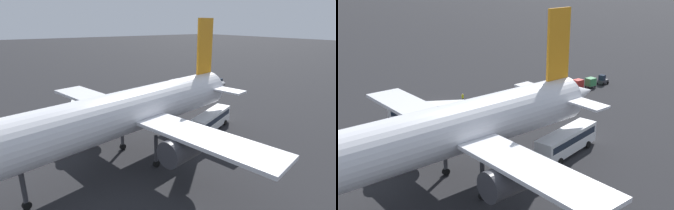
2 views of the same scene
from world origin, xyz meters
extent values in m
plane|color=#232326|center=(0.00, 0.00, 0.00)|extent=(600.00, 600.00, 0.00)
cylinder|color=silver|center=(10.25, 31.61, 7.45)|extent=(38.53, 13.66, 5.73)
cone|color=silver|center=(-10.10, 27.22, 7.45)|extent=(8.38, 6.62, 5.16)
cube|color=silver|center=(5.93, 42.59, 6.74)|extent=(8.56, 18.22, 0.44)
cube|color=silver|center=(10.84, 19.82, 6.74)|extent=(8.56, 18.22, 0.44)
cube|color=orange|center=(-6.55, 27.99, 14.91)|extent=(3.81, 1.16, 9.17)
cube|color=silver|center=(-6.92, 27.91, 8.03)|extent=(5.76, 15.14, 0.28)
cylinder|color=#38383D|center=(7.60, 40.26, 4.94)|extent=(5.14, 4.05, 3.15)
cylinder|color=#38383D|center=(11.40, 22.64, 4.94)|extent=(5.14, 4.05, 3.15)
cylinder|color=#38383D|center=(23.31, 34.43, 2.29)|extent=(0.50, 0.50, 4.59)
cylinder|color=black|center=(23.31, 34.43, 0.45)|extent=(0.99, 0.68, 0.90)
cylinder|color=#38383D|center=(7.60, 34.85, 2.29)|extent=(0.50, 0.50, 4.59)
cylinder|color=black|center=(7.60, 34.85, 0.45)|extent=(0.99, 0.68, 0.90)
cylinder|color=#38383D|center=(9.17, 27.56, 2.29)|extent=(0.50, 0.50, 4.59)
cylinder|color=black|center=(9.17, 27.56, 0.45)|extent=(0.99, 0.68, 0.90)
cube|color=white|center=(5.44, 8.95, 1.83)|extent=(12.40, 6.73, 2.76)
cube|color=#192333|center=(5.44, 8.95, 2.31)|extent=(11.50, 6.44, 0.88)
cylinder|color=black|center=(9.48, 9.06, 0.50)|extent=(1.04, 0.62, 1.00)
cylinder|color=black|center=(8.50, 6.31, 0.50)|extent=(1.04, 0.62, 1.00)
cylinder|color=black|center=(2.37, 11.59, 0.50)|extent=(1.04, 0.62, 1.00)
cylinder|color=black|center=(1.39, 8.84, 0.50)|extent=(1.04, 0.62, 1.00)
cube|color=white|center=(-7.53, 29.40, 1.89)|extent=(11.57, 6.70, 2.88)
cube|color=#192333|center=(-7.53, 29.40, 2.39)|extent=(10.74, 6.40, 0.92)
cylinder|color=black|center=(-4.77, 32.00, 0.50)|extent=(1.04, 0.65, 1.00)
cylinder|color=black|center=(-3.74, 29.42, 0.50)|extent=(1.04, 0.65, 1.00)
cylinder|color=black|center=(-11.33, 29.37, 0.50)|extent=(1.04, 0.65, 1.00)
cylinder|color=black|center=(-10.30, 26.80, 0.50)|extent=(1.04, 0.65, 1.00)
cube|color=#333338|center=(-35.24, 4.37, 0.65)|extent=(2.66, 1.90, 0.70)
cube|color=#192333|center=(-34.84, 4.48, 1.55)|extent=(1.35, 1.42, 1.10)
cylinder|color=black|center=(-34.62, 5.27, 0.30)|extent=(0.64, 0.37, 0.60)
cylinder|color=black|center=(-34.25, 3.92, 0.30)|extent=(0.64, 0.37, 0.60)
cylinder|color=black|center=(-36.24, 4.82, 0.30)|extent=(0.64, 0.37, 0.60)
cylinder|color=black|center=(-35.86, 3.47, 0.30)|extent=(0.64, 0.37, 0.60)
cylinder|color=#1E1E2D|center=(-3.66, 1.90, 0.42)|extent=(0.32, 0.32, 0.85)
cylinder|color=yellow|center=(-3.66, 1.90, 1.18)|extent=(0.38, 0.38, 0.65)
sphere|color=tan|center=(-3.66, 1.90, 1.62)|extent=(0.24, 0.24, 0.24)
cube|color=#38383D|center=(-31.19, 5.18, 0.41)|extent=(2.24, 1.98, 0.10)
cube|color=#38844C|center=(-31.19, 5.18, 1.26)|extent=(2.14, 1.89, 1.60)
cylinder|color=black|center=(-30.55, 5.94, 0.18)|extent=(0.37, 0.18, 0.36)
cylinder|color=black|center=(-30.34, 4.67, 0.18)|extent=(0.37, 0.18, 0.36)
cylinder|color=black|center=(-32.05, 5.69, 0.18)|extent=(0.37, 0.18, 0.36)
cylinder|color=black|center=(-31.84, 4.43, 0.18)|extent=(0.37, 0.18, 0.36)
cube|color=#38383D|center=(-28.04, 5.02, 0.41)|extent=(2.24, 1.98, 0.10)
cube|color=#B72D28|center=(-28.04, 5.02, 1.26)|extent=(2.14, 1.89, 1.60)
cylinder|color=black|center=(-27.40, 5.77, 0.18)|extent=(0.37, 0.18, 0.36)
cylinder|color=black|center=(-27.19, 4.51, 0.18)|extent=(0.37, 0.18, 0.36)
cylinder|color=black|center=(-28.90, 5.53, 0.18)|extent=(0.37, 0.18, 0.36)
cylinder|color=black|center=(-28.69, 4.26, 0.18)|extent=(0.37, 0.18, 0.36)
cube|color=#38383D|center=(-24.89, 5.15, 0.41)|extent=(2.24, 1.98, 0.10)
cube|color=silver|center=(-24.89, 5.15, 1.26)|extent=(2.14, 1.89, 1.60)
cylinder|color=black|center=(-24.25, 5.91, 0.18)|extent=(0.37, 0.18, 0.36)
cylinder|color=black|center=(-24.04, 4.65, 0.18)|extent=(0.37, 0.18, 0.36)
cylinder|color=black|center=(-25.75, 5.66, 0.18)|extent=(0.37, 0.18, 0.36)
cylinder|color=black|center=(-25.54, 4.40, 0.18)|extent=(0.37, 0.18, 0.36)
cube|color=#38383D|center=(-21.74, 5.84, 0.41)|extent=(2.24, 1.98, 0.10)
cube|color=#33569E|center=(-21.74, 5.84, 1.26)|extent=(2.14, 1.89, 1.60)
cylinder|color=black|center=(-21.10, 6.59, 0.18)|extent=(0.37, 0.18, 0.36)
cylinder|color=black|center=(-20.89, 5.33, 0.18)|extent=(0.37, 0.18, 0.36)
cylinder|color=black|center=(-22.59, 6.34, 0.18)|extent=(0.37, 0.18, 0.36)
cylinder|color=black|center=(-22.39, 5.08, 0.18)|extent=(0.37, 0.18, 0.36)
cube|color=#38383D|center=(-18.59, 4.95, 0.41)|extent=(2.24, 1.98, 0.10)
cube|color=gold|center=(-18.59, 4.95, 1.26)|extent=(2.14, 1.89, 1.60)
cylinder|color=black|center=(-17.95, 5.70, 0.18)|extent=(0.37, 0.18, 0.36)
cylinder|color=black|center=(-17.74, 4.44, 0.18)|extent=(0.37, 0.18, 0.36)
cylinder|color=black|center=(-19.44, 5.45, 0.18)|extent=(0.37, 0.18, 0.36)
cylinder|color=black|center=(-19.24, 4.19, 0.18)|extent=(0.37, 0.18, 0.36)
camera|label=1|loc=(24.02, 61.80, 18.73)|focal=28.00mm
camera|label=2|loc=(24.42, 71.91, 24.61)|focal=45.00mm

